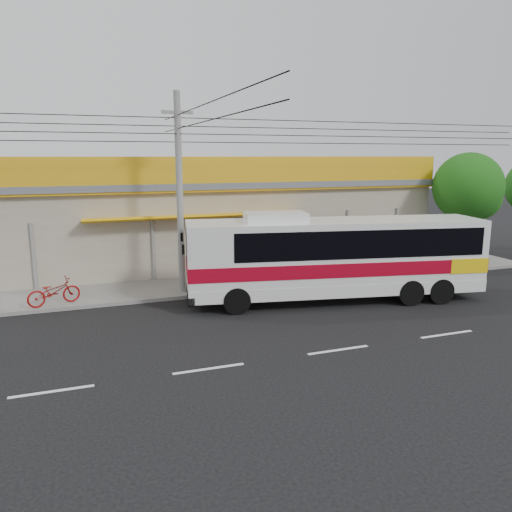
{
  "coord_description": "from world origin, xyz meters",
  "views": [
    {
      "loc": [
        -7.09,
        -14.97,
        5.74
      ],
      "look_at": [
        -1.02,
        2.0,
        2.11
      ],
      "focal_mm": 35.0,
      "sensor_mm": 36.0,
      "label": 1
    }
  ],
  "objects_px": {
    "coach_bus": "(340,253)",
    "motorbike_red": "(54,292)",
    "utility_pole": "(178,129)",
    "tree_near": "(470,189)"
  },
  "relations": [
    {
      "from": "coach_bus",
      "to": "motorbike_red",
      "type": "bearing_deg",
      "value": 176.34
    },
    {
      "from": "motorbike_red",
      "to": "utility_pole",
      "type": "xyz_separation_m",
      "value": [
        4.98,
        0.22,
        6.12
      ]
    },
    {
      "from": "utility_pole",
      "to": "tree_near",
      "type": "xyz_separation_m",
      "value": [
        15.49,
        0.88,
        -2.78
      ]
    },
    {
      "from": "coach_bus",
      "to": "utility_pole",
      "type": "relative_size",
      "value": 0.35
    },
    {
      "from": "coach_bus",
      "to": "tree_near",
      "type": "relative_size",
      "value": 2.02
    },
    {
      "from": "motorbike_red",
      "to": "utility_pole",
      "type": "height_order",
      "value": "utility_pole"
    },
    {
      "from": "motorbike_red",
      "to": "utility_pole",
      "type": "relative_size",
      "value": 0.06
    },
    {
      "from": "coach_bus",
      "to": "tree_near",
      "type": "bearing_deg",
      "value": 31.48
    },
    {
      "from": "tree_near",
      "to": "utility_pole",
      "type": "bearing_deg",
      "value": -176.74
    },
    {
      "from": "coach_bus",
      "to": "tree_near",
      "type": "distance_m",
      "value": 10.62
    }
  ]
}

